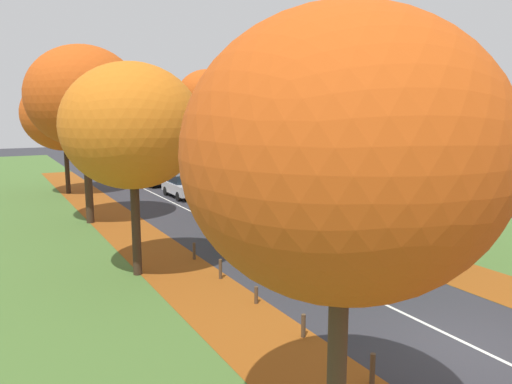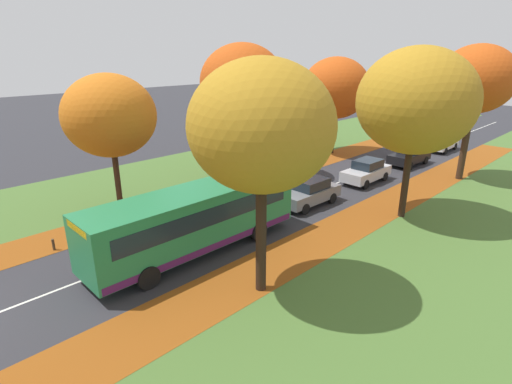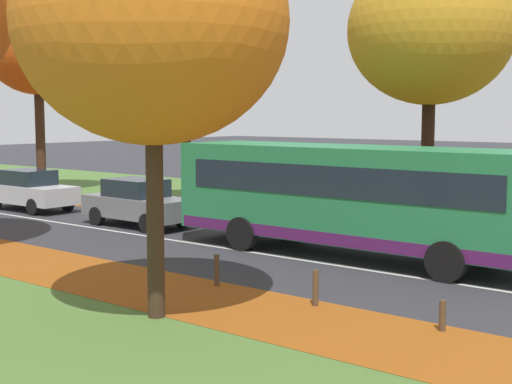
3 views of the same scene
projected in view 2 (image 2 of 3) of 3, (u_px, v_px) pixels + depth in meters
name	position (u px, v px, depth m)	size (l,w,h in m)	color
grass_verge_left	(218.00, 167.00, 32.27)	(12.00, 90.00, 0.01)	#476B2D
leaf_litter_left	(192.00, 199.00, 25.20)	(2.80, 60.00, 0.00)	#8C4714
grass_verge_right	(454.00, 238.00, 19.96)	(12.00, 90.00, 0.01)	#476B2D
leaf_litter_right	(306.00, 247.00, 19.05)	(2.80, 60.00, 0.00)	#8C4714
road_centre_line	(308.00, 194.00, 26.12)	(0.12, 80.00, 0.01)	silver
tree_left_near	(110.00, 116.00, 21.67)	(5.02, 5.02, 7.78)	#382619
tree_left_mid	(243.00, 83.00, 27.68)	(5.91, 5.91, 9.43)	#382619
tree_left_far	(336.00, 88.00, 34.81)	(5.87, 5.87, 8.43)	black
tree_right_near	(261.00, 127.00, 13.57)	(5.11, 5.11, 8.71)	black
tree_right_mid	(416.00, 101.00, 20.50)	(6.08, 6.08, 9.14)	black
tree_right_far	(476.00, 80.00, 26.92)	(5.08, 5.08, 9.34)	#382619
bollard_fourth	(53.00, 245.00, 18.65)	(0.12, 0.12, 0.57)	#4C3823
bollard_fifth	(108.00, 226.00, 20.41)	(0.12, 0.12, 0.74)	#4C3823
bollard_sixth	(155.00, 213.00, 22.17)	(0.12, 0.12, 0.71)	#4C3823
bus	(195.00, 218.00, 18.09)	(2.72, 10.41, 2.98)	#237A47
car_grey_lead	(309.00, 192.00, 24.02)	(1.85, 4.24, 1.62)	slate
car_silver_following	(366.00, 171.00, 28.24)	(1.79, 4.20, 1.62)	#B7BABF
car_black_third_in_line	(410.00, 155.00, 32.55)	(1.93, 4.27, 1.62)	black
car_white_fourth_in_line	(442.00, 142.00, 37.32)	(1.88, 4.25, 1.62)	silver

